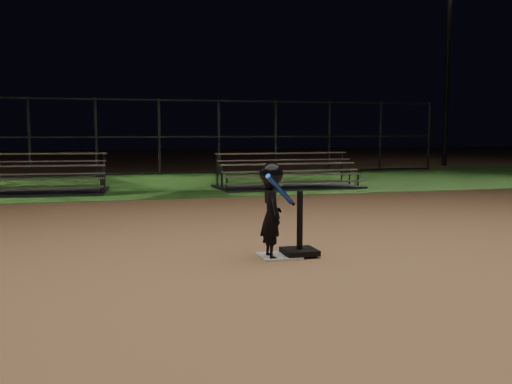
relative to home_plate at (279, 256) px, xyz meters
name	(u,v)px	position (x,y,z in m)	size (l,w,h in m)	color
ground	(279,257)	(0.00, 0.00, -0.01)	(80.00, 80.00, 0.00)	#A6734B
grass_strip	(171,182)	(0.00, 10.00, -0.01)	(60.00, 8.00, 0.01)	#2A5B1D
home_plate	(279,256)	(0.00, 0.00, 0.00)	(0.45, 0.45, 0.02)	beige
batting_tee	(300,243)	(0.24, -0.02, 0.14)	(0.38, 0.38, 0.74)	black
child_batter	(272,208)	(-0.11, -0.06, 0.57)	(0.45, 0.51, 1.09)	black
bleacher_left	(22,185)	(-3.67, 8.02, 0.18)	(3.90, 2.14, 0.92)	#A2A2A6
bleacher_right	(288,181)	(2.70, 7.71, 0.17)	(3.65, 1.85, 0.88)	silver
backstop_fence	(159,137)	(0.00, 13.00, 1.24)	(20.08, 0.08, 2.50)	#38383D
light_pole_right	(449,45)	(12.00, 14.94, 4.93)	(0.90, 0.53, 8.30)	#2D2D30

